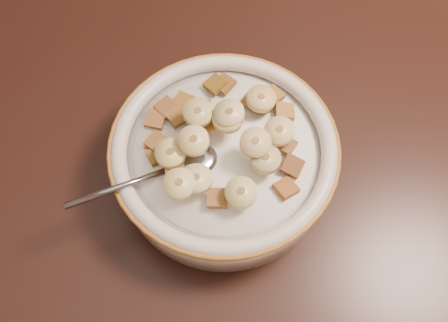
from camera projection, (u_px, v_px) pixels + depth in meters
floor at (281, 284)px, 1.31m from camera, size 4.00×4.50×0.10m
table at (345, 136)px, 0.62m from camera, size 1.44×0.96×0.04m
cereal_bowl at (224, 162)px, 0.55m from camera, size 0.23×0.23×0.06m
milk at (224, 150)px, 0.52m from camera, size 0.19×0.19×0.00m
spoon at (192, 162)px, 0.51m from camera, size 0.06×0.05×0.01m
cereal_square_0 at (215, 84)px, 0.55m from camera, size 0.02×0.02×0.01m
cereal_square_1 at (183, 102)px, 0.54m from camera, size 0.03×0.03×0.01m
cereal_square_2 at (155, 119)px, 0.53m from camera, size 0.03×0.03×0.01m
cereal_square_3 at (285, 145)px, 0.52m from camera, size 0.03×0.03×0.01m
cereal_square_4 at (177, 116)px, 0.53m from camera, size 0.02×0.02×0.01m
cereal_square_5 at (253, 100)px, 0.54m from camera, size 0.03×0.03×0.01m
cereal_square_6 at (265, 104)px, 0.54m from camera, size 0.02×0.02×0.01m
cereal_square_7 at (157, 142)px, 0.52m from camera, size 0.03×0.03×0.01m
cereal_square_8 at (207, 122)px, 0.51m from camera, size 0.03×0.03×0.01m
cereal_square_9 at (158, 156)px, 0.51m from camera, size 0.02×0.02×0.01m
cereal_square_10 at (292, 166)px, 0.50m from camera, size 0.03×0.03×0.01m
cereal_square_11 at (166, 107)px, 0.53m from camera, size 0.02×0.02×0.01m
cereal_square_12 at (285, 111)px, 0.53m from camera, size 0.03×0.03×0.01m
cereal_square_13 at (217, 198)px, 0.48m from camera, size 0.03×0.03×0.01m
cereal_square_14 at (157, 143)px, 0.52m from camera, size 0.03×0.03×0.01m
cereal_square_15 at (273, 95)px, 0.54m from camera, size 0.02×0.02×0.01m
cereal_square_16 at (202, 109)px, 0.53m from camera, size 0.03×0.03×0.01m
cereal_square_17 at (224, 84)px, 0.55m from camera, size 0.03×0.03×0.01m
cereal_square_18 at (286, 188)px, 0.50m from camera, size 0.02×0.02×0.01m
cereal_square_19 at (176, 176)px, 0.49m from camera, size 0.03×0.03×0.01m
banana_slice_0 at (171, 153)px, 0.50m from camera, size 0.04×0.04×0.01m
banana_slice_1 at (241, 193)px, 0.47m from camera, size 0.04×0.04×0.01m
banana_slice_2 at (229, 114)px, 0.50m from camera, size 0.04×0.04×0.01m
banana_slice_3 at (265, 159)px, 0.49m from camera, size 0.04×0.04×0.01m
banana_slice_4 at (279, 131)px, 0.50m from camera, size 0.04×0.04×0.01m
banana_slice_5 at (255, 143)px, 0.49m from camera, size 0.04×0.04×0.01m
banana_slice_6 at (196, 179)px, 0.48m from camera, size 0.04×0.04×0.01m
banana_slice_7 at (194, 141)px, 0.49m from camera, size 0.04×0.04×0.01m
banana_slice_8 at (198, 113)px, 0.50m from camera, size 0.04×0.04×0.01m
banana_slice_9 at (227, 119)px, 0.50m from camera, size 0.04×0.04×0.01m
banana_slice_10 at (261, 99)px, 0.53m from camera, size 0.04×0.04×0.01m
banana_slice_11 at (179, 184)px, 0.48m from camera, size 0.04×0.04×0.01m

